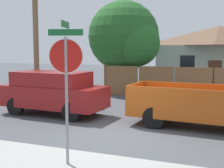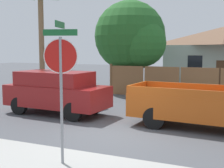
{
  "view_description": "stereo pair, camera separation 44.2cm",
  "coord_description": "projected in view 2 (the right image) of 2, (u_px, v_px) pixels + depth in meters",
  "views": [
    {
      "loc": [
        3.48,
        -9.41,
        2.8
      ],
      "look_at": [
        -0.39,
        0.4,
        1.6
      ],
      "focal_mm": 50.0,
      "sensor_mm": 36.0,
      "label": 1
    },
    {
      "loc": [
        3.89,
        -9.24,
        2.8
      ],
      "look_at": [
        -0.39,
        0.4,
        1.6
      ],
      "focal_mm": 50.0,
      "sensor_mm": 36.0,
      "label": 2
    }
  ],
  "objects": [
    {
      "name": "stop_sign",
      "position": [
        61.0,
        68.0,
        7.39
      ],
      "size": [
        0.8,
        0.71,
        3.43
      ],
      "rotation": [
        0.0,
        0.0,
        0.31
      ],
      "color": "gray",
      "rests_on": "ground"
    },
    {
      "name": "oak_tree",
      "position": [
        132.0,
        38.0,
        19.88
      ],
      "size": [
        4.78,
        4.55,
        5.88
      ],
      "color": "brown",
      "rests_on": "ground"
    },
    {
      "name": "orange_pickup",
      "position": [
        216.0,
        104.0,
        10.67
      ],
      "size": [
        5.58,
        2.25,
        1.83
      ],
      "rotation": [
        0.0,
        0.0,
        -0.06
      ],
      "color": "#B74C14",
      "rests_on": "ground"
    },
    {
      "name": "red_suv",
      "position": [
        56.0,
        91.0,
        13.31
      ],
      "size": [
        4.57,
        2.12,
        1.83
      ],
      "rotation": [
        0.0,
        0.0,
        -0.06
      ],
      "color": "maroon",
      "rests_on": "ground"
    },
    {
      "name": "wooden_fence",
      "position": [
        219.0,
        84.0,
        16.7
      ],
      "size": [
        12.85,
        0.12,
        1.87
      ],
      "color": "brown",
      "rests_on": "ground"
    },
    {
      "name": "palm_tree",
      "position": [
        41.0,
        3.0,
        16.35
      ],
      "size": [
        2.94,
        3.16,
        6.01
      ],
      "color": "brown",
      "rests_on": "ground"
    },
    {
      "name": "ground_plane",
      "position": [
        118.0,
        134.0,
        10.28
      ],
      "size": [
        80.0,
        80.0,
        0.0
      ],
      "primitive_type": "plane",
      "color": "#4C4F54"
    }
  ]
}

